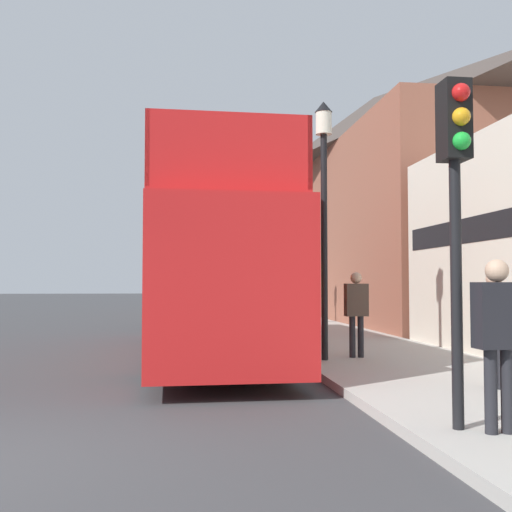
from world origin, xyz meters
TOP-DOWN VIEW (x-y plane):
  - ground_plane at (0.00, 21.00)m, footprint 144.00×144.00m
  - sidewalk at (6.46, 18.00)m, footprint 3.81×108.00m
  - brick_terrace_rear at (11.36, 21.78)m, footprint 6.00×22.51m
  - tour_bus at (2.80, 8.32)m, footprint 2.73×11.23m
  - parked_car_ahead_of_bus at (3.43, 17.74)m, footprint 1.94×4.58m
  - pedestrian_nearest at (5.41, 0.12)m, footprint 0.46×0.25m
  - pedestrian_second at (6.68, 2.48)m, footprint 0.44×0.24m
  - pedestrian_third at (5.78, 6.31)m, footprint 0.46×0.25m
  - traffic_signal at (5.08, 0.32)m, footprint 0.28×0.42m
  - lamp_post_nearest at (5.04, 5.99)m, footprint 0.35×0.35m
  - lamp_post_second at (4.91, 15.65)m, footprint 0.35×0.35m

SIDE VIEW (x-z plane):
  - ground_plane at x=0.00m, z-range 0.00..0.00m
  - sidewalk at x=6.46m, z-range 0.00..0.14m
  - parked_car_ahead_of_bus at x=3.43m, z-range -0.04..1.38m
  - pedestrian_second at x=6.68m, z-range 0.31..2.01m
  - pedestrian_third at x=5.78m, z-range 0.32..2.06m
  - pedestrian_nearest at x=5.41m, z-range 0.32..2.08m
  - tour_bus at x=2.80m, z-range -0.20..3.98m
  - traffic_signal at x=5.08m, z-range 1.00..4.66m
  - lamp_post_second at x=4.91m, z-range 1.04..5.87m
  - lamp_post_nearest at x=5.04m, z-range 1.08..6.25m
  - brick_terrace_rear at x=11.36m, z-range 0.00..10.58m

